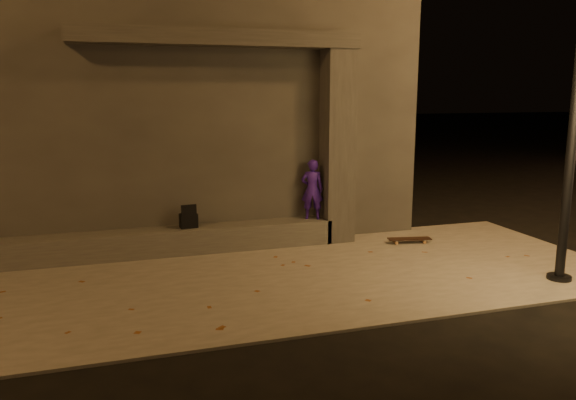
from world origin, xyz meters
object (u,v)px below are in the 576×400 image
object	(u,v)px
backpack	(189,219)
skateboarder	(312,189)
skateboard	(409,239)
column	(337,147)

from	to	relation	value
backpack	skateboarder	bearing A→B (deg)	-5.66
skateboarder	skateboard	distance (m)	2.09
skateboarder	backpack	xyz separation A→B (m)	(-2.34, 0.00, -0.42)
skateboarder	column	bearing A→B (deg)	-161.70
column	skateboarder	xyz separation A→B (m)	(-0.50, 0.00, -0.78)
skateboarder	backpack	bearing A→B (deg)	18.30
skateboarder	skateboard	size ratio (longest dim) A/B	1.35
skateboarder	skateboard	world-z (taller)	skateboarder
column	skateboarder	bearing A→B (deg)	180.00
skateboard	column	bearing A→B (deg)	163.90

